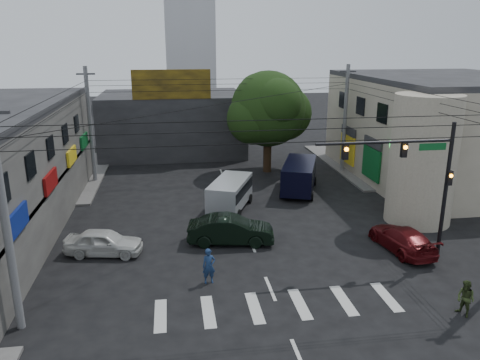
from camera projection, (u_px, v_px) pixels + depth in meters
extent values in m
plane|color=black|center=(258.00, 260.00, 24.47)|extent=(160.00, 160.00, 0.00)
cube|color=#514F4C|center=(6.00, 178.00, 38.95)|extent=(16.00, 16.00, 0.15)
cube|color=#514F4C|center=(410.00, 162.00, 44.08)|extent=(16.00, 16.00, 0.15)
cube|color=gray|center=(445.00, 130.00, 38.23)|extent=(14.00, 18.00, 8.00)
cylinder|color=gray|center=(423.00, 160.00, 28.70)|extent=(4.00, 4.00, 8.00)
cube|color=#232326|center=(173.00, 123.00, 47.70)|extent=(14.00, 10.00, 6.00)
cube|color=olive|center=(171.00, 84.00, 41.83)|extent=(7.00, 0.30, 2.60)
cylinder|color=black|center=(267.00, 147.00, 40.53)|extent=(0.70, 0.70, 4.40)
sphere|color=black|center=(268.00, 109.00, 39.59)|extent=(6.40, 6.40, 6.40)
cylinder|color=black|center=(445.00, 192.00, 23.85)|extent=(0.20, 0.20, 7.20)
cylinder|color=black|center=(385.00, 142.00, 22.59)|extent=(7.00, 0.14, 0.14)
cube|color=black|center=(404.00, 150.00, 22.84)|extent=(0.28, 0.22, 0.75)
cube|color=black|center=(345.00, 152.00, 22.42)|extent=(0.28, 0.22, 0.75)
sphere|color=orange|center=(406.00, 147.00, 22.67)|extent=(0.20, 0.20, 0.20)
sphere|color=orange|center=(347.00, 149.00, 22.24)|extent=(0.20, 0.20, 0.20)
cube|color=#0B5322|center=(433.00, 147.00, 23.03)|extent=(1.40, 0.06, 0.35)
cylinder|color=#59595B|center=(5.00, 220.00, 17.40)|extent=(0.32, 0.32, 9.20)
cylinder|color=#59595B|center=(90.00, 126.00, 36.83)|extent=(0.32, 0.32, 9.20)
cylinder|color=#59595B|center=(345.00, 119.00, 39.83)|extent=(0.32, 0.32, 9.20)
imported|color=black|center=(231.00, 230.00, 26.32)|extent=(3.11, 5.31, 1.59)
imported|color=silver|center=(104.00, 242.00, 24.94)|extent=(3.13, 4.69, 1.39)
imported|color=#4D0B0E|center=(402.00, 239.00, 25.45)|extent=(2.98, 5.07, 1.34)
imported|color=navy|center=(209.00, 266.00, 21.94)|extent=(0.70, 0.52, 1.71)
imported|color=#2C3A1B|center=(466.00, 299.00, 19.29)|extent=(1.14, 1.07, 1.58)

